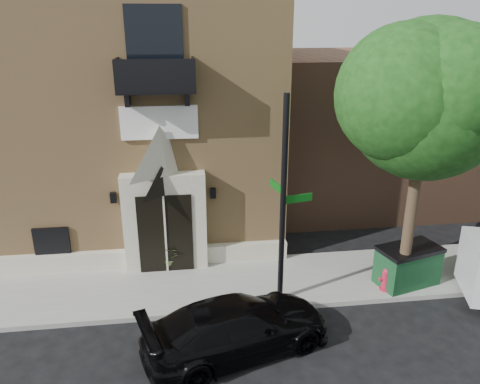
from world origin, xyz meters
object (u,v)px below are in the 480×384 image
object	(u,v)px
black_sedan	(237,327)
street_sign	(283,203)
dumpster	(408,265)
fire_hydrant	(386,279)
pedestrian_near	(475,246)

from	to	relation	value
black_sedan	street_sign	world-z (taller)	street_sign
dumpster	fire_hydrant	bearing A→B (deg)	-174.74
fire_hydrant	black_sedan	bearing A→B (deg)	-157.63
fire_hydrant	dumpster	xyz separation A→B (m)	(0.80, 0.30, 0.26)
fire_hydrant	dumpster	bearing A→B (deg)	20.70
black_sedan	fire_hydrant	xyz separation A→B (m)	(4.72, 1.94, -0.18)
pedestrian_near	dumpster	bearing A→B (deg)	-0.28
black_sedan	pedestrian_near	size ratio (longest dim) A/B	2.81
black_sedan	street_sign	size ratio (longest dim) A/B	0.80
fire_hydrant	pedestrian_near	xyz separation A→B (m)	(3.29, 0.79, 0.49)
fire_hydrant	dumpster	world-z (taller)	dumpster
black_sedan	pedestrian_near	world-z (taller)	pedestrian_near
dumpster	pedestrian_near	distance (m)	2.55
street_sign	pedestrian_near	xyz separation A→B (m)	(6.51, 0.80, -2.15)
black_sedan	street_sign	xyz separation A→B (m)	(1.50, 1.93, 2.45)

